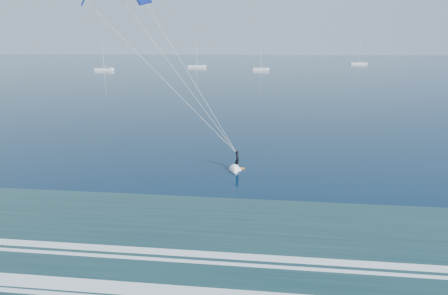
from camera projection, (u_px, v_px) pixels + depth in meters
kitesurfer_rig at (177, 74)px, 37.93m from camera, size 16.13×6.16×19.33m
sailboat_0 at (104, 69)px, 189.99m from camera, size 8.75×2.40×11.89m
sailboat_1 at (197, 66)px, 214.71m from camera, size 9.55×2.40×12.99m
sailboat_2 at (261, 69)px, 192.53m from camera, size 7.36×2.40×10.40m
sailboat_3 at (359, 63)px, 246.35m from camera, size 9.48×2.40×12.78m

